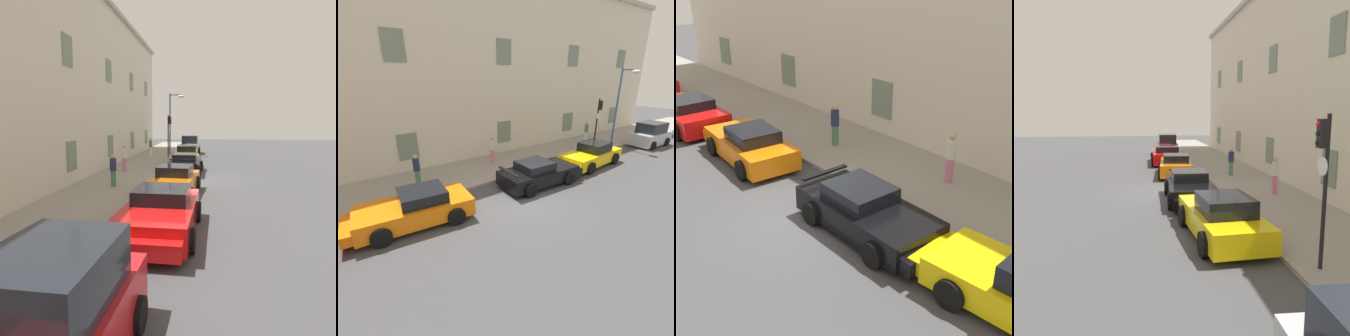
% 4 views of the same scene
% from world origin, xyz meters
% --- Properties ---
extents(ground_plane, '(80.00, 80.00, 0.00)m').
position_xyz_m(ground_plane, '(0.00, 0.00, 0.00)').
color(ground_plane, '#444447').
extents(sidewalk, '(60.00, 4.02, 0.14)m').
position_xyz_m(sidewalk, '(0.00, 4.33, 0.07)').
color(sidewalk, gray).
rests_on(sidewalk, ground).
extents(building_facade, '(41.49, 5.28, 11.42)m').
position_xyz_m(building_facade, '(0.00, 8.73, 5.73)').
color(building_facade, beige).
rests_on(building_facade, ground).
extents(sportscar_red_lead, '(4.91, 2.36, 1.35)m').
position_xyz_m(sportscar_red_lead, '(-9.82, 0.80, 0.60)').
color(sportscar_red_lead, red).
rests_on(sportscar_red_lead, ground).
extents(sportscar_yellow_flank, '(4.73, 2.37, 1.33)m').
position_xyz_m(sportscar_yellow_flank, '(-4.75, 0.96, 0.60)').
color(sportscar_yellow_flank, orange).
rests_on(sportscar_yellow_flank, ground).
extents(sportscar_white_middle, '(4.55, 2.17, 1.30)m').
position_xyz_m(sportscar_white_middle, '(1.87, 0.86, 0.59)').
color(sportscar_white_middle, black).
rests_on(sportscar_white_middle, ground).
extents(sportscar_tail_end, '(4.93, 2.31, 1.42)m').
position_xyz_m(sportscar_tail_end, '(6.26, 1.14, 0.63)').
color(sportscar_tail_end, yellow).
rests_on(sportscar_tail_end, ground).
extents(hatchback_distant, '(3.58, 1.95, 1.83)m').
position_xyz_m(hatchback_distant, '(-15.33, 1.34, 0.83)').
color(hatchback_distant, red).
rests_on(hatchback_distant, ground).
extents(traffic_light, '(0.44, 0.36, 3.69)m').
position_xyz_m(traffic_light, '(9.16, 2.85, 2.66)').
color(traffic_light, black).
rests_on(traffic_light, sidewalk).
extents(pedestrian_admiring, '(0.41, 0.41, 1.70)m').
position_xyz_m(pedestrian_admiring, '(1.37, 4.82, 1.02)').
color(pedestrian_admiring, pink).
rests_on(pedestrian_admiring, sidewalk).
extents(pedestrian_strolling, '(0.46, 0.46, 1.61)m').
position_xyz_m(pedestrian_strolling, '(-3.56, 4.08, 0.97)').
color(pedestrian_strolling, '#4C7F59').
rests_on(pedestrian_strolling, sidewalk).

